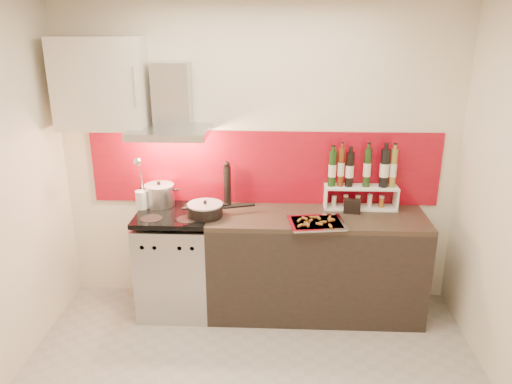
{
  "coord_description": "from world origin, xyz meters",
  "views": [
    {
      "loc": [
        0.17,
        -2.74,
        2.44
      ],
      "look_at": [
        0.0,
        0.95,
        1.15
      ],
      "focal_mm": 35.0,
      "sensor_mm": 36.0,
      "label": 1
    }
  ],
  "objects_px": {
    "range_stove": "(176,263)",
    "stock_pot": "(160,195)",
    "saute_pan": "(206,209)",
    "pepper_mill": "(227,184)",
    "counter": "(315,264)",
    "baking_tray": "(317,223)"
  },
  "relations": [
    {
      "from": "counter",
      "to": "saute_pan",
      "type": "height_order",
      "value": "saute_pan"
    },
    {
      "from": "range_stove",
      "to": "saute_pan",
      "type": "distance_m",
      "value": 0.6
    },
    {
      "from": "saute_pan",
      "to": "pepper_mill",
      "type": "relative_size",
      "value": 1.38
    },
    {
      "from": "counter",
      "to": "stock_pot",
      "type": "bearing_deg",
      "value": 173.34
    },
    {
      "from": "saute_pan",
      "to": "pepper_mill",
      "type": "xyz_separation_m",
      "value": [
        0.15,
        0.27,
        0.13
      ]
    },
    {
      "from": "stock_pot",
      "to": "saute_pan",
      "type": "relative_size",
      "value": 0.46
    },
    {
      "from": "baking_tray",
      "to": "range_stove",
      "type": "bearing_deg",
      "value": 170.78
    },
    {
      "from": "range_stove",
      "to": "counter",
      "type": "distance_m",
      "value": 1.2
    },
    {
      "from": "range_stove",
      "to": "stock_pot",
      "type": "xyz_separation_m",
      "value": [
        -0.15,
        0.16,
        0.56
      ]
    },
    {
      "from": "saute_pan",
      "to": "pepper_mill",
      "type": "distance_m",
      "value": 0.33
    },
    {
      "from": "counter",
      "to": "pepper_mill",
      "type": "height_order",
      "value": "pepper_mill"
    },
    {
      "from": "counter",
      "to": "saute_pan",
      "type": "xyz_separation_m",
      "value": [
        -0.91,
        -0.06,
        0.51
      ]
    },
    {
      "from": "counter",
      "to": "pepper_mill",
      "type": "xyz_separation_m",
      "value": [
        -0.76,
        0.2,
        0.64
      ]
    },
    {
      "from": "pepper_mill",
      "to": "baking_tray",
      "type": "distance_m",
      "value": 0.86
    },
    {
      "from": "saute_pan",
      "to": "baking_tray",
      "type": "height_order",
      "value": "saute_pan"
    },
    {
      "from": "range_stove",
      "to": "saute_pan",
      "type": "height_order",
      "value": "saute_pan"
    },
    {
      "from": "stock_pot",
      "to": "baking_tray",
      "type": "bearing_deg",
      "value": -14.93
    },
    {
      "from": "saute_pan",
      "to": "baking_tray",
      "type": "bearing_deg",
      "value": -8.5
    },
    {
      "from": "stock_pot",
      "to": "saute_pan",
      "type": "xyz_separation_m",
      "value": [
        0.43,
        -0.22,
        -0.04
      ]
    },
    {
      "from": "range_stove",
      "to": "stock_pot",
      "type": "distance_m",
      "value": 0.6
    },
    {
      "from": "counter",
      "to": "saute_pan",
      "type": "relative_size",
      "value": 3.28
    },
    {
      "from": "range_stove",
      "to": "pepper_mill",
      "type": "distance_m",
      "value": 0.81
    }
  ]
}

